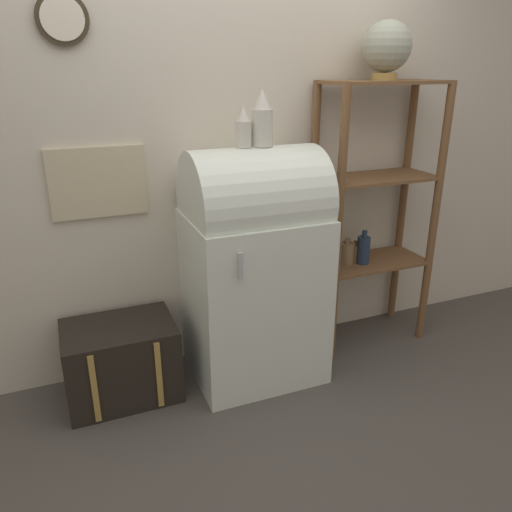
% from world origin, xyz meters
% --- Properties ---
extents(ground_plane, '(12.00, 12.00, 0.00)m').
position_xyz_m(ground_plane, '(0.00, 0.00, 0.00)').
color(ground_plane, '#4C4742').
extents(wall_back, '(7.00, 0.09, 2.70)m').
position_xyz_m(wall_back, '(-0.01, 0.57, 1.35)').
color(wall_back, beige).
rests_on(wall_back, ground_plane).
extents(refrigerator, '(0.73, 0.64, 1.36)m').
position_xyz_m(refrigerator, '(-0.00, 0.25, 0.70)').
color(refrigerator, silver).
rests_on(refrigerator, ground_plane).
extents(suitcase_trunk, '(0.60, 0.44, 0.43)m').
position_xyz_m(suitcase_trunk, '(-0.78, 0.30, 0.22)').
color(suitcase_trunk, black).
rests_on(suitcase_trunk, ground_plane).
extents(shelf_unit, '(0.75, 0.37, 1.67)m').
position_xyz_m(shelf_unit, '(0.85, 0.34, 0.94)').
color(shelf_unit, brown).
rests_on(shelf_unit, ground_plane).
extents(globe, '(0.28, 0.28, 0.32)m').
position_xyz_m(globe, '(0.86, 0.36, 1.85)').
color(globe, '#AD8942').
rests_on(globe, shelf_unit).
extents(vase_left, '(0.08, 0.08, 0.21)m').
position_xyz_m(vase_left, '(-0.05, 0.26, 1.45)').
color(vase_left, beige).
rests_on(vase_left, refrigerator).
extents(vase_center, '(0.11, 0.11, 0.29)m').
position_xyz_m(vase_center, '(0.05, 0.26, 1.49)').
color(vase_center, beige).
rests_on(vase_center, refrigerator).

